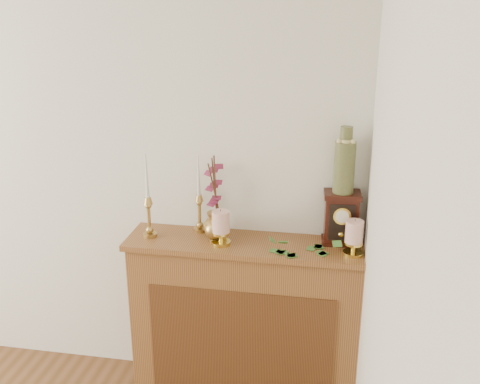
% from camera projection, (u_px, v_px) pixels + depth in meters
% --- Properties ---
extents(console_shelf, '(1.24, 0.34, 0.93)m').
position_uv_depth(console_shelf, '(245.00, 324.00, 3.04)').
color(console_shelf, brown).
rests_on(console_shelf, ground).
extents(candlestick_left, '(0.07, 0.07, 0.45)m').
position_uv_depth(candlestick_left, '(149.00, 210.00, 2.89)').
color(candlestick_left, tan).
rests_on(candlestick_left, console_shelf).
extents(candlestick_center, '(0.07, 0.07, 0.42)m').
position_uv_depth(candlestick_center, '(199.00, 207.00, 2.96)').
color(candlestick_center, tan).
rests_on(candlestick_center, console_shelf).
extents(bud_vase, '(0.10, 0.10, 0.16)m').
position_uv_depth(bud_vase, '(214.00, 227.00, 2.85)').
color(bud_vase, tan).
rests_on(bud_vase, console_shelf).
extents(ginger_jar, '(0.18, 0.20, 0.45)m').
position_uv_depth(ginger_jar, '(215.00, 198.00, 2.90)').
color(ginger_jar, tan).
rests_on(ginger_jar, console_shelf).
extents(pillar_candle_left, '(0.10, 0.10, 0.19)m').
position_uv_depth(pillar_candle_left, '(221.00, 226.00, 2.82)').
color(pillar_candle_left, '#DEC14D').
rests_on(pillar_candle_left, console_shelf).
extents(pillar_candle_right, '(0.10, 0.10, 0.19)m').
position_uv_depth(pillar_candle_right, '(354.00, 236.00, 2.70)').
color(pillar_candle_right, '#DEC14D').
rests_on(pillar_candle_right, console_shelf).
extents(ivy_garland, '(0.39, 0.20, 0.08)m').
position_uv_depth(ivy_garland, '(293.00, 250.00, 2.76)').
color(ivy_garland, '#3A6B29').
rests_on(ivy_garland, console_shelf).
extents(mantel_clock, '(0.19, 0.14, 0.27)m').
position_uv_depth(mantel_clock, '(341.00, 218.00, 2.82)').
color(mantel_clock, '#33120A').
rests_on(mantel_clock, console_shelf).
extents(ceramic_vase, '(0.10, 0.10, 0.33)m').
position_uv_depth(ceramic_vase, '(345.00, 163.00, 2.73)').
color(ceramic_vase, '#1B3726').
rests_on(ceramic_vase, mantel_clock).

